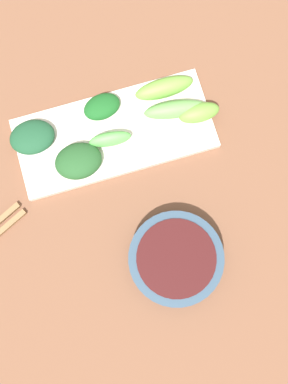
% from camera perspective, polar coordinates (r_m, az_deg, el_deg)
% --- Properties ---
extents(tabletop, '(2.10, 2.10, 0.02)m').
position_cam_1_polar(tabletop, '(0.75, 0.70, 0.15)').
color(tabletop, brown).
rests_on(tabletop, ground).
extents(sauce_bowl, '(0.14, 0.14, 0.04)m').
position_cam_1_polar(sauce_bowl, '(0.71, 3.75, -7.87)').
color(sauce_bowl, '#2F455B').
rests_on(sauce_bowl, tabletop).
extents(serving_plate, '(0.13, 0.30, 0.01)m').
position_cam_1_polar(serving_plate, '(0.76, -3.50, 6.87)').
color(serving_plate, silver).
rests_on(serving_plate, tabletop).
extents(broccoli_stalk_0, '(0.04, 0.10, 0.03)m').
position_cam_1_polar(broccoli_stalk_0, '(0.75, 3.69, 9.68)').
color(broccoli_stalk_0, '#639F4F').
rests_on(broccoli_stalk_0, serving_plate).
extents(broccoli_leafy_1, '(0.06, 0.07, 0.03)m').
position_cam_1_polar(broccoli_leafy_1, '(0.73, -7.74, 3.64)').
color(broccoli_leafy_1, '#224F25').
rests_on(broccoli_leafy_1, serving_plate).
extents(broccoli_leafy_2, '(0.06, 0.07, 0.02)m').
position_cam_1_polar(broccoli_leafy_2, '(0.75, -13.04, 6.33)').
color(broccoli_leafy_2, '#1C4B2D').
rests_on(broccoli_leafy_2, serving_plate).
extents(broccoli_stalk_3, '(0.03, 0.07, 0.03)m').
position_cam_1_polar(broccoli_stalk_3, '(0.73, -4.01, 6.23)').
color(broccoli_stalk_3, '#5CBC52').
rests_on(broccoli_stalk_3, serving_plate).
extents(broccoli_leafy_4, '(0.05, 0.06, 0.02)m').
position_cam_1_polar(broccoli_leafy_4, '(0.75, -4.99, 9.98)').
color(broccoli_leafy_4, '#18561F').
rests_on(broccoli_leafy_4, serving_plate).
extents(broccoli_stalk_5, '(0.03, 0.06, 0.03)m').
position_cam_1_polar(broccoli_stalk_5, '(0.75, 6.50, 9.26)').
color(broccoli_stalk_5, '#6BA63D').
rests_on(broccoli_stalk_5, serving_plate).
extents(broccoli_stalk_6, '(0.03, 0.09, 0.03)m').
position_cam_1_polar(broccoli_stalk_6, '(0.76, 2.40, 12.16)').
color(broccoli_stalk_6, '#6FB140').
rests_on(broccoli_stalk_6, serving_plate).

